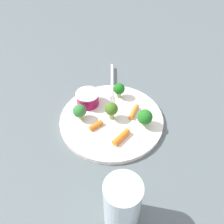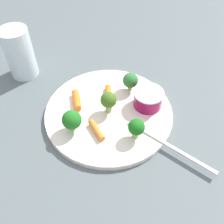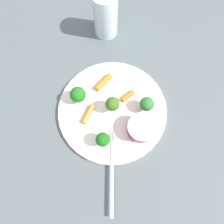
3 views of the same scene
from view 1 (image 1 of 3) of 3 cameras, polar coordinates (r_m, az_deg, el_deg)
The scene contains 12 objects.
ground_plane at distance 0.62m, azimuth -0.12°, elevation -2.17°, with size 2.40×2.40×0.00m, color #515B5E.
plate at distance 0.61m, azimuth -0.12°, elevation -1.79°, with size 0.26×0.26×0.01m, color silver.
sauce_cup at distance 0.64m, azimuth -5.83°, elevation 3.25°, with size 0.06×0.06×0.04m.
broccoli_floret_0 at distance 0.65m, azimuth 1.71°, elevation 5.47°, with size 0.03×0.03×0.04m.
broccoli_floret_1 at distance 0.60m, azimuth -7.75°, elevation 0.21°, with size 0.03×0.03×0.04m.
broccoli_floret_2 at distance 0.59m, azimuth -0.02°, elevation 0.86°, with size 0.03×0.03×0.05m.
broccoli_floret_3 at distance 0.58m, azimuth 7.86°, elevation -1.19°, with size 0.04×0.04×0.05m.
carrot_stick_0 at distance 0.59m, azimuth -3.85°, elevation -3.23°, with size 0.01×0.01×0.04m, color orange.
carrot_stick_1 at distance 0.56m, azimuth 2.22°, elevation -5.99°, with size 0.02×0.02×0.05m, color orange.
carrot_stick_2 at distance 0.62m, azimuth 5.22°, elevation 0.06°, with size 0.01×0.01×0.05m, color orange.
fork at distance 0.71m, azimuth -0.07°, elevation 6.93°, with size 0.09×0.17×0.00m.
drinking_glass at distance 0.44m, azimuth 2.43°, elevation -21.05°, with size 0.06×0.06×0.12m, color silver.
Camera 1 is at (-0.18, 0.38, 0.46)m, focal length 38.30 mm.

